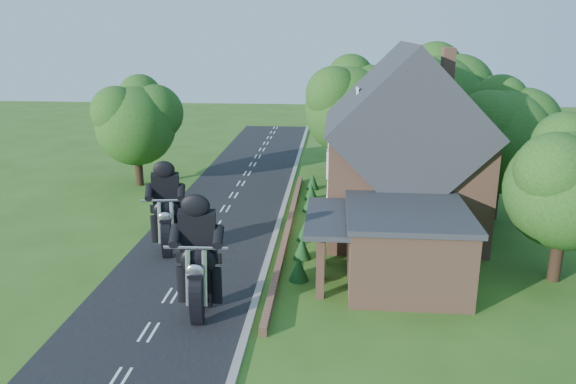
# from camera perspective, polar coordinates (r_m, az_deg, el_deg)

# --- Properties ---
(ground) EXTENTS (120.00, 120.00, 0.00)m
(ground) POSITION_cam_1_polar(r_m,az_deg,el_deg) (27.38, -10.00, -7.52)
(ground) COLOR #2D5718
(ground) RESTS_ON ground
(road) EXTENTS (7.00, 80.00, 0.02)m
(road) POSITION_cam_1_polar(r_m,az_deg,el_deg) (27.37, -10.00, -7.50)
(road) COLOR black
(road) RESTS_ON ground
(kerb) EXTENTS (0.30, 80.00, 0.12)m
(kerb) POSITION_cam_1_polar(r_m,az_deg,el_deg) (26.69, -2.33, -7.78)
(kerb) COLOR gray
(kerb) RESTS_ON ground
(garden_wall) EXTENTS (0.30, 22.00, 0.40)m
(garden_wall) POSITION_cam_1_polar(r_m,az_deg,el_deg) (31.18, -0.02, -3.85)
(garden_wall) COLOR #8B5F46
(garden_wall) RESTS_ON ground
(house) EXTENTS (9.54, 8.64, 10.24)m
(house) POSITION_cam_1_polar(r_m,az_deg,el_deg) (31.10, 11.61, 3.72)
(house) COLOR #8B5F46
(house) RESTS_ON ground
(annex) EXTENTS (7.05, 5.94, 3.44)m
(annex) POSITION_cam_1_polar(r_m,az_deg,el_deg) (25.29, 11.58, -5.32)
(annex) COLOR #8B5F46
(annex) RESTS_ON ground
(tree_annex_side) EXTENTS (5.64, 5.20, 7.48)m
(tree_annex_side) POSITION_cam_1_polar(r_m,az_deg,el_deg) (27.12, 27.14, 1.15)
(tree_annex_side) COLOR black
(tree_annex_side) RESTS_ON ground
(tree_house_right) EXTENTS (6.51, 6.00, 8.40)m
(tree_house_right) POSITION_cam_1_polar(r_m,az_deg,el_deg) (34.72, 21.40, 5.64)
(tree_house_right) COLOR black
(tree_house_right) RESTS_ON ground
(tree_behind_house) EXTENTS (7.81, 7.20, 10.08)m
(tree_behind_house) POSITION_cam_1_polar(r_m,az_deg,el_deg) (41.25, 15.34, 9.17)
(tree_behind_house) COLOR black
(tree_behind_house) RESTS_ON ground
(tree_behind_left) EXTENTS (6.94, 6.40, 9.16)m
(tree_behind_left) POSITION_cam_1_polar(r_m,az_deg,el_deg) (41.64, 6.79, 9.01)
(tree_behind_left) COLOR black
(tree_behind_left) RESTS_ON ground
(tree_far_road) EXTENTS (6.08, 5.60, 7.84)m
(tree_far_road) POSITION_cam_1_polar(r_m,az_deg,el_deg) (41.08, -14.73, 7.23)
(tree_far_road) COLOR black
(tree_far_road) RESTS_ON ground
(shrub_a) EXTENTS (0.90, 0.90, 1.10)m
(shrub_a) POSITION_cam_1_polar(r_m,az_deg,el_deg) (25.43, 1.10, -7.82)
(shrub_a) COLOR #103414
(shrub_a) RESTS_ON ground
(shrub_b) EXTENTS (0.90, 0.90, 1.10)m
(shrub_b) POSITION_cam_1_polar(r_m,az_deg,el_deg) (27.73, 1.44, -5.71)
(shrub_b) COLOR #103414
(shrub_b) RESTS_ON ground
(shrub_c) EXTENTS (0.90, 0.90, 1.10)m
(shrub_c) POSITION_cam_1_polar(r_m,az_deg,el_deg) (30.06, 1.73, -3.93)
(shrub_c) COLOR #103414
(shrub_c) RESTS_ON ground
(shrub_d) EXTENTS (0.90, 0.90, 1.10)m
(shrub_d) POSITION_cam_1_polar(r_m,az_deg,el_deg) (34.79, 2.18, -1.09)
(shrub_d) COLOR #103414
(shrub_d) RESTS_ON ground
(shrub_e) EXTENTS (0.90, 0.90, 1.10)m
(shrub_e) POSITION_cam_1_polar(r_m,az_deg,el_deg) (37.18, 2.37, 0.06)
(shrub_e) COLOR #103414
(shrub_e) RESTS_ON ground
(shrub_f) EXTENTS (0.90, 0.90, 1.10)m
(shrub_f) POSITION_cam_1_polar(r_m,az_deg,el_deg) (39.58, 2.53, 1.07)
(shrub_f) COLOR #103414
(shrub_f) RESTS_ON ground
(motorcycle_lead) EXTENTS (0.46, 1.65, 1.52)m
(motorcycle_lead) POSITION_cam_1_polar(r_m,az_deg,el_deg) (22.60, -8.84, -10.67)
(motorcycle_lead) COLOR black
(motorcycle_lead) RESTS_ON ground
(motorcycle_follow) EXTENTS (0.58, 1.59, 1.44)m
(motorcycle_follow) POSITION_cam_1_polar(r_m,az_deg,el_deg) (28.92, -11.99, -4.77)
(motorcycle_follow) COLOR black
(motorcycle_follow) RESTS_ON ground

